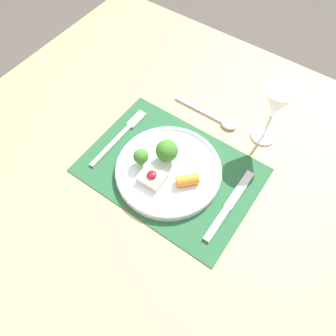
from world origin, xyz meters
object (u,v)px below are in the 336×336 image
object	(u,v)px
wine_glass_near	(276,104)
dinner_plate	(167,168)
spoon	(219,119)
fork	(123,134)
knife	(227,209)

from	to	relation	value
wine_glass_near	dinner_plate	bearing A→B (deg)	-121.39
spoon	wine_glass_near	world-z (taller)	wine_glass_near
fork	knife	size ratio (longest dim) A/B	1.00
knife	wine_glass_near	bearing A→B (deg)	94.13
wine_glass_near	spoon	bearing A→B (deg)	-170.35
knife	spoon	world-z (taller)	spoon
dinner_plate	fork	bearing A→B (deg)	170.81
dinner_plate	spoon	xyz separation A→B (m)	(0.02, 0.22, -0.01)
dinner_plate	spoon	bearing A→B (deg)	84.78
dinner_plate	knife	bearing A→B (deg)	-1.63
spoon	knife	bearing A→B (deg)	-53.80
knife	wine_glass_near	distance (m)	0.28
knife	wine_glass_near	xyz separation A→B (m)	(-0.03, 0.25, 0.12)
fork	knife	world-z (taller)	knife
dinner_plate	spoon	size ratio (longest dim) A/B	1.34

